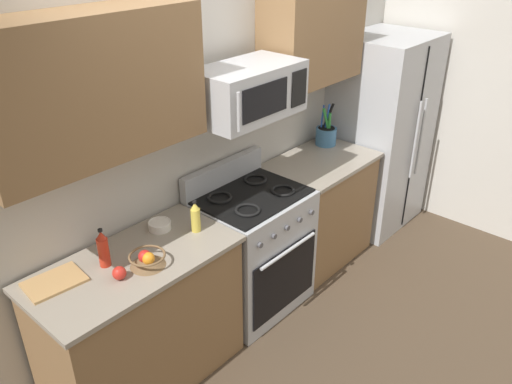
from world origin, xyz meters
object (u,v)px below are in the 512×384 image
object	(u,v)px
utensil_crock	(326,135)
prep_bowl	(160,225)
bottle_hot_sauce	(103,249)
fruit_basket	(147,259)
apple_loose	(119,273)
range_oven	(252,249)
cutting_board	(54,282)
refrigerator	(379,133)
bottle_oil	(195,217)
microwave	(248,91)

from	to	relation	value
utensil_crock	prep_bowl	size ratio (longest dim) A/B	2.45
bottle_hot_sauce	prep_bowl	world-z (taller)	bottle_hot_sauce
fruit_basket	apple_loose	xyz separation A→B (m)	(-0.17, 0.02, -0.00)
range_oven	apple_loose	distance (m)	1.24
fruit_basket	prep_bowl	bearing A→B (deg)	40.90
fruit_basket	cutting_board	world-z (taller)	fruit_basket
refrigerator	cutting_board	distance (m)	3.12
refrigerator	apple_loose	distance (m)	2.86
cutting_board	prep_bowl	distance (m)	0.71
refrigerator	bottle_oil	distance (m)	2.27
refrigerator	utensil_crock	distance (m)	0.64
refrigerator	microwave	world-z (taller)	microwave
microwave	utensil_crock	bearing A→B (deg)	6.71
refrigerator	fruit_basket	world-z (taller)	refrigerator
fruit_basket	cutting_board	distance (m)	0.49
utensil_crock	fruit_basket	distance (m)	2.10
range_oven	bottle_oil	size ratio (longest dim) A/B	5.21
bottle_hot_sauce	prep_bowl	distance (m)	0.45
microwave	cutting_board	bearing A→B (deg)	175.36
bottle_hot_sauce	bottle_oil	xyz separation A→B (m)	(0.58, -0.11, -0.01)
range_oven	prep_bowl	distance (m)	0.84
microwave	bottle_hot_sauce	world-z (taller)	microwave
range_oven	refrigerator	bearing A→B (deg)	-0.57
bottle_hot_sauce	utensil_crock	bearing A→B (deg)	2.08
bottle_oil	prep_bowl	xyz separation A→B (m)	(-0.14, 0.18, -0.07)
microwave	cutting_board	world-z (taller)	microwave
fruit_basket	apple_loose	distance (m)	0.17
microwave	apple_loose	xyz separation A→B (m)	(-1.14, -0.11, -0.71)
utensil_crock	bottle_hot_sauce	distance (m)	2.24
bottle_hot_sauce	bottle_oil	size ratio (longest dim) A/B	1.12
range_oven	fruit_basket	bearing A→B (deg)	-173.99
bottle_oil	microwave	bearing A→B (deg)	6.40
range_oven	bottle_hot_sauce	bearing A→B (deg)	176.12
apple_loose	bottle_oil	size ratio (longest dim) A/B	0.36
fruit_basket	cutting_board	bearing A→B (deg)	150.36
utensil_crock	apple_loose	distance (m)	2.27
range_oven	fruit_basket	world-z (taller)	range_oven
refrigerator	utensil_crock	world-z (taller)	refrigerator
prep_bowl	cutting_board	bearing A→B (deg)	-179.45
range_oven	bottle_oil	world-z (taller)	bottle_oil
apple_loose	prep_bowl	world-z (taller)	apple_loose
bottle_hot_sauce	bottle_oil	bearing A→B (deg)	-10.89
apple_loose	cutting_board	bearing A→B (deg)	138.12
fruit_basket	utensil_crock	bearing A→B (deg)	7.11
bottle_hot_sauce	prep_bowl	bearing A→B (deg)	9.09
microwave	fruit_basket	distance (m)	1.21
range_oven	bottle_hot_sauce	xyz separation A→B (m)	(-1.12, 0.08, 0.54)
fruit_basket	prep_bowl	xyz separation A→B (m)	(0.29, 0.25, -0.01)
bottle_hot_sauce	fruit_basket	bearing A→B (deg)	-49.38
bottle_hot_sauce	microwave	bearing A→B (deg)	-2.53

